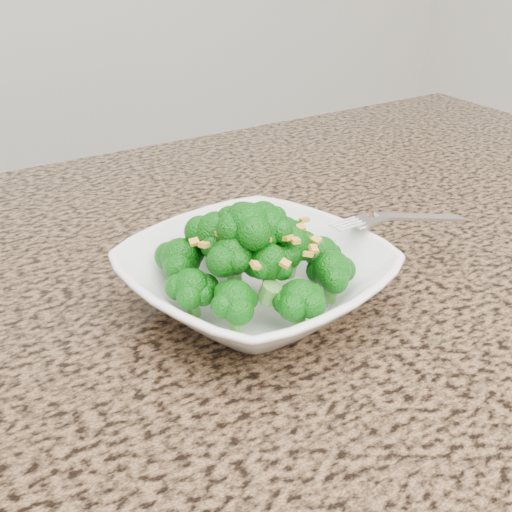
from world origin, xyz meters
TOP-DOWN VIEW (x-y plane):
  - granite_counter at (0.00, 0.30)m, footprint 1.64×1.04m
  - bowl at (0.12, 0.36)m, footprint 0.26×0.26m
  - broccoli_pile at (0.12, 0.36)m, footprint 0.19×0.19m
  - garlic_topping at (0.12, 0.36)m, footprint 0.11×0.11m
  - fork at (0.25, 0.35)m, footprint 0.17×0.05m

SIDE VIEW (x-z plane):
  - granite_counter at x=0.00m, z-range 0.87..0.90m
  - bowl at x=0.12m, z-range 0.90..0.95m
  - fork at x=0.25m, z-range 0.95..0.96m
  - broccoli_pile at x=0.12m, z-range 0.95..1.02m
  - garlic_topping at x=0.12m, z-range 1.02..1.02m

